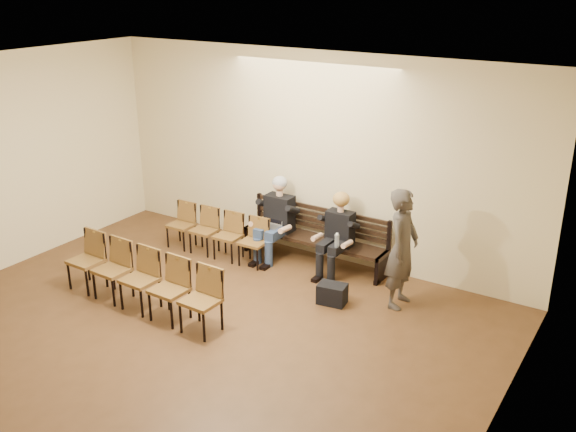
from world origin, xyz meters
name	(u,v)px	position (x,y,z in m)	size (l,w,h in m)	color
ground	(93,401)	(0.00, 0.00, 0.00)	(10.00, 10.00, 0.00)	#56361D
room_walls	(123,174)	(0.00, 0.79, 2.54)	(8.02, 10.01, 3.51)	beige
bench	(314,250)	(0.26, 4.65, 0.23)	(2.60, 0.90, 0.45)	black
seated_man	(276,217)	(-0.42, 4.53, 0.72)	(0.60, 0.83, 1.44)	black
seated_woman	(337,236)	(0.75, 4.53, 0.64)	(0.55, 0.76, 1.27)	black
laptop	(270,228)	(-0.44, 4.36, 0.57)	(0.33, 0.26, 0.24)	silver
water_bottle	(337,248)	(0.91, 4.23, 0.57)	(0.07, 0.07, 0.24)	silver
bag	(332,294)	(1.21, 3.54, 0.15)	(0.42, 0.28, 0.31)	black
passerby	(403,240)	(2.07, 4.05, 1.04)	(0.76, 0.50, 2.07)	#3C3631
chair_row_front	(216,234)	(-1.33, 4.00, 0.40)	(1.97, 0.44, 0.81)	brown
chair_row_back	(140,280)	(-1.09, 1.91, 0.46)	(2.81, 0.50, 0.92)	brown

